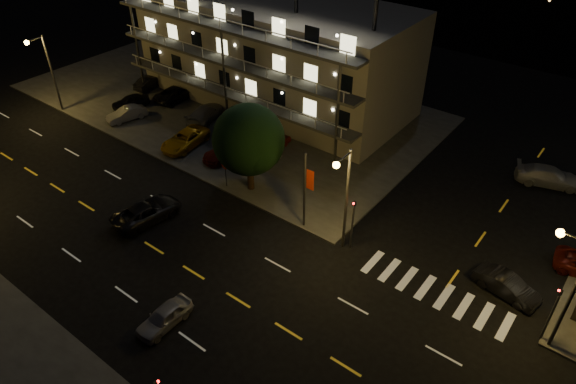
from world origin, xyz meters
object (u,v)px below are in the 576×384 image
Objects in this scene: lot_car_4 at (258,156)px; side_car_0 at (507,286)px; road_car_west at (147,212)px; lot_car_2 at (185,139)px; lot_car_7 at (205,113)px; road_car_east at (164,317)px; tree at (248,141)px.

lot_car_4 reaches higher than side_car_0.
road_car_west is (-23.96, -8.95, 0.04)m from side_car_0.
side_car_0 is 25.58m from road_car_west.
lot_car_7 reaches higher than lot_car_2.
lot_car_7 is 1.38× the size of road_car_east.
lot_car_2 is at bearing 171.54° from tree.
lot_car_2 is 29.47m from side_car_0.
road_car_east is (16.36, -19.79, -0.26)m from lot_car_7.
tree is 1.45× the size of lot_car_2.
lot_car_7 is at bearing -174.81° from lot_car_4.
lot_car_4 is 9.79m from lot_car_7.
tree is at bearing 110.42° from road_car_east.
tree is 1.39× the size of road_car_west.
tree is 5.29m from lot_car_4.
lot_car_4 is at bearing 146.00° from lot_car_7.
tree reaches higher than lot_car_2.
lot_car_2 is at bearing -50.88° from road_car_west.
lot_car_4 is 0.81× the size of lot_car_7.
tree is 13.36m from lot_car_7.
lot_car_2 is 7.41m from lot_car_4.
lot_car_7 is at bearing 129.64° from road_car_east.
road_car_west is (-8.65, 5.92, 0.10)m from road_car_east.
tree reaches higher than lot_car_4.
tree is 20.77m from side_car_0.
lot_car_4 is (-1.94, 3.27, -3.67)m from tree.
lot_car_7 is 1.22× the size of side_car_0.
road_car_east is at bearing -53.25° from lot_car_2.
road_car_west is (-3.59, -7.73, -3.79)m from tree.
road_car_east is (5.06, -13.65, -3.89)m from tree.
lot_car_2 reaches higher than lot_car_4.
tree reaches higher than road_car_east.
lot_car_7 reaches higher than lot_car_4.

